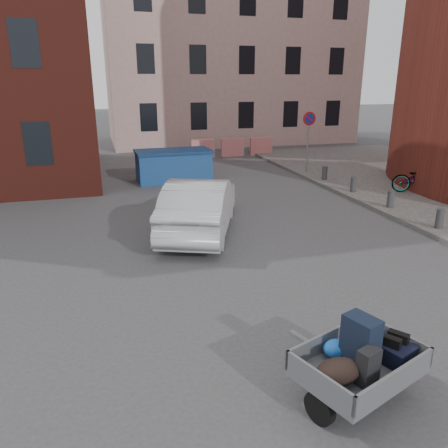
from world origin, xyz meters
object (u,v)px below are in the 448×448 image
object	(u,v)px
trailer	(359,361)
dumpster	(173,165)
silver_car	(200,205)
bicycle	(420,179)

from	to	relation	value
trailer	dumpster	xyz separation A→B (m)	(-0.01, 13.95, 0.05)
dumpster	silver_car	xyz separation A→B (m)	(-0.42, -6.68, 0.11)
trailer	dumpster	world-z (taller)	dumpster
dumpster	bicycle	world-z (taller)	dumpster
trailer	bicycle	size ratio (longest dim) A/B	1.02
silver_car	bicycle	xyz separation A→B (m)	(8.68, 1.67, -0.14)
trailer	silver_car	world-z (taller)	silver_car
bicycle	trailer	bearing A→B (deg)	160.76
trailer	silver_car	size ratio (longest dim) A/B	0.42
trailer	dumpster	bearing A→B (deg)	70.04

